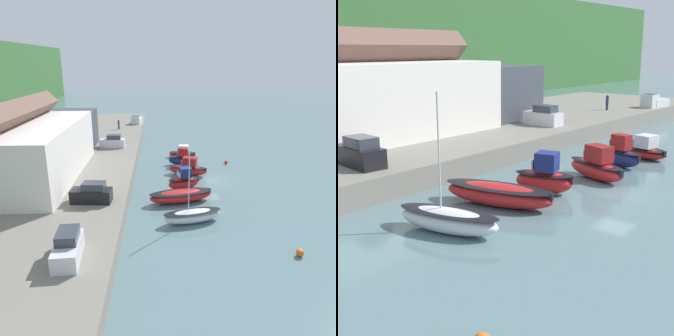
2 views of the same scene
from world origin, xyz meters
TOP-DOWN VIEW (x-y plane):
  - ground_plane at (0.00, 0.00)m, footprint 320.00×320.00m
  - quay_promenade at (0.00, 21.53)m, footprint 100.10×21.65m
  - harbor_clubhouse at (-2.71, 23.98)m, footprint 22.36×12.78m
  - yacht_club_building at (7.86, 23.67)m, footprint 17.84×10.98m
  - moored_boat_0 at (-12.44, 3.79)m, footprint 3.46×6.52m
  - moored_boat_1 at (-7.24, 4.63)m, footprint 4.10×8.02m
  - moored_boat_2 at (-3.11, 3.95)m, footprint 3.07×4.56m
  - moored_boat_3 at (2.39, 2.91)m, footprint 3.52×5.92m
  - moored_boat_4 at (7.24, 3.44)m, footprint 2.29×4.51m
  - moored_boat_5 at (11.55, 3.05)m, footprint 3.15×4.94m
  - parked_car_0 at (-10.94, 14.25)m, footprint 2.07×4.31m
  - parked_car_1 at (12.39, 15.07)m, footprint 1.85×4.22m
  - pickup_truck_0 at (35.41, 12.35)m, footprint 4.94×2.55m
  - person_on_quay at (28.22, 15.79)m, footprint 0.40×0.40m

SIDE VIEW (x-z plane):
  - ground_plane at x=0.00m, z-range 0.00..0.00m
  - moored_boat_0 at x=-12.44m, z-range -3.11..4.58m
  - moored_boat_1 at x=-7.24m, z-range 0.04..1.50m
  - moored_boat_5 at x=11.55m, z-range -0.32..1.88m
  - quay_promenade at x=0.00m, z-range 0.00..1.78m
  - moored_boat_3 at x=2.39m, z-range -0.36..2.34m
  - moored_boat_4 at x=7.24m, z-range -0.36..2.43m
  - moored_boat_2 at x=-3.11m, z-range -0.37..2.55m
  - pickup_truck_0 at x=35.41m, z-range 1.65..3.55m
  - parked_car_0 at x=-10.94m, z-range 1.62..3.78m
  - parked_car_1 at x=12.39m, z-range 1.62..3.78m
  - person_on_quay at x=28.22m, z-range 1.81..3.95m
  - yacht_club_building at x=7.86m, z-range 1.78..7.92m
  - harbor_clubhouse at x=-2.71m, z-range 0.49..10.44m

